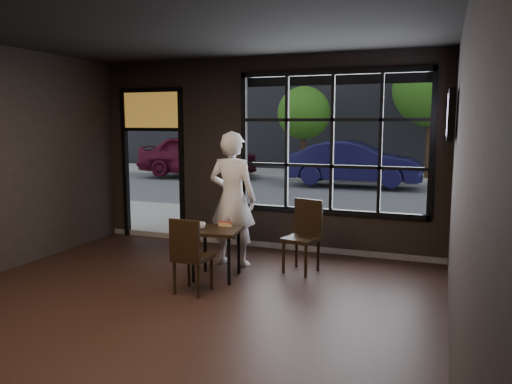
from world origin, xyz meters
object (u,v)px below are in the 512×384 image
at_px(cafe_table, 217,253).
at_px(chair_near, 193,255).
at_px(navy_car, 354,163).
at_px(man, 232,199).

height_order(cafe_table, chair_near, chair_near).
distance_m(cafe_table, navy_car, 10.34).
bearing_deg(cafe_table, chair_near, -100.09).
distance_m(cafe_table, chair_near, 0.65).
xyz_separation_m(man, navy_car, (0.18, 9.64, -0.19)).
bearing_deg(man, navy_car, -90.25).
relative_size(cafe_table, navy_car, 0.16).
bearing_deg(navy_car, chair_near, 177.71).
relative_size(man, navy_car, 0.46).
bearing_deg(chair_near, cafe_table, -89.35).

